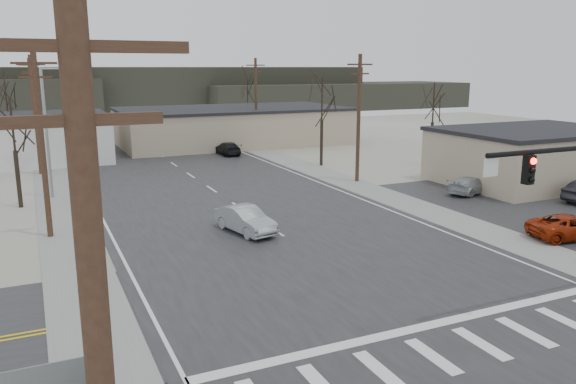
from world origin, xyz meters
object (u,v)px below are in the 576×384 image
at_px(car_far_b, 79,137).
at_px(car_parked_silver, 471,185).
at_px(sedan_crossing, 245,220).
at_px(car_far_a, 227,148).
at_px(car_parked_red, 572,227).
at_px(fire_hydrant, 82,247).

relative_size(car_far_b, car_parked_silver, 1.07).
bearing_deg(sedan_crossing, car_far_b, 83.69).
height_order(car_far_a, car_parked_red, car_far_a).
relative_size(car_far_a, car_parked_silver, 1.08).
xyz_separation_m(car_far_a, car_far_b, (-13.33, 16.35, 0.10)).
relative_size(car_far_a, car_far_b, 1.01).
height_order(sedan_crossing, car_far_b, car_far_b).
bearing_deg(car_parked_red, fire_hydrant, 84.01).
height_order(car_parked_red, car_parked_silver, car_parked_red).
xyz_separation_m(car_far_a, car_parked_silver, (10.07, -25.01, -0.06)).
distance_m(sedan_crossing, car_parked_red, 17.55).
relative_size(car_far_a, car_parked_red, 0.98).
bearing_deg(fire_hydrant, car_parked_silver, 5.73).
height_order(car_far_a, car_parked_silver, car_far_a).
bearing_deg(sedan_crossing, car_parked_silver, -5.75).
height_order(sedan_crossing, car_parked_silver, sedan_crossing).
height_order(car_far_b, car_parked_silver, car_far_b).
relative_size(car_far_b, car_parked_red, 0.96).
xyz_separation_m(sedan_crossing, car_parked_red, (15.44, -8.33, -0.09)).
bearing_deg(car_far_b, car_parked_red, -62.79).
bearing_deg(fire_hydrant, car_parked_red, -18.35).
bearing_deg(car_parked_red, car_far_b, 33.96).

